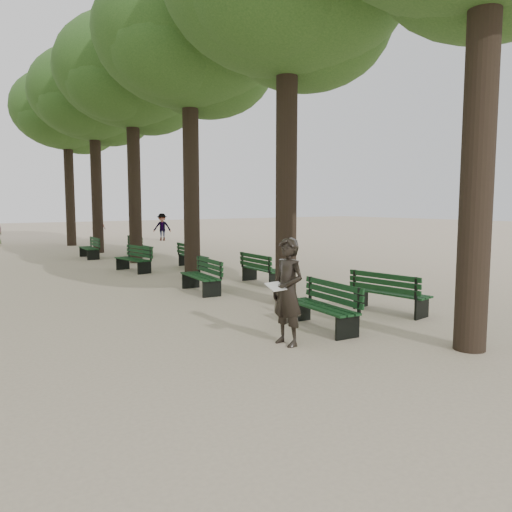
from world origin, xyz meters
TOP-DOWN VIEW (x-y plane):
  - ground at (0.00, 0.00)m, footprint 120.00×120.00m
  - tree_central_2 at (1.50, 8.00)m, footprint 6.00×6.00m
  - tree_central_3 at (1.50, 13.00)m, footprint 6.00×6.00m
  - tree_central_4 at (1.50, 18.00)m, footprint 6.00×6.00m
  - tree_central_5 at (1.50, 23.00)m, footprint 6.00×6.00m
  - bench_left_0 at (0.37, 0.42)m, footprint 0.76×1.85m
  - bench_left_1 at (0.37, 5.34)m, footprint 0.78×1.85m
  - bench_left_2 at (0.37, 10.39)m, footprint 0.81×1.86m
  - bench_left_3 at (0.37, 15.72)m, footprint 0.69×1.83m
  - bench_right_0 at (2.63, 0.66)m, footprint 0.81×1.86m
  - bench_right_1 at (2.63, 5.58)m, footprint 0.68×1.83m
  - bench_right_2 at (2.63, 10.15)m, footprint 0.72×1.84m
  - bench_right_3 at (2.63, 15.37)m, footprint 0.58×1.80m
  - man_with_map at (-0.83, -0.02)m, footprint 0.66×0.78m
  - pedestrian_b at (7.39, 23.56)m, footprint 1.14×0.95m
  - pedestrian_c at (3.95, 25.79)m, footprint 0.87×0.86m

SIDE VIEW (x-z plane):
  - ground at x=0.00m, z-range 0.00..0.00m
  - bench_left_0 at x=0.37m, z-range -0.19..0.73m
  - bench_left_1 at x=0.37m, z-range -0.19..0.73m
  - bench_left_2 at x=0.37m, z-range -0.19..0.73m
  - bench_left_3 at x=0.37m, z-range -0.19..0.73m
  - bench_right_0 at x=2.63m, z-range -0.19..0.73m
  - bench_right_1 at x=2.63m, z-range -0.19..0.73m
  - bench_right_2 at x=2.63m, z-range -0.19..0.73m
  - bench_right_3 at x=2.63m, z-range -0.19..0.73m
  - pedestrian_c at x=3.95m, z-range 0.00..1.55m
  - pedestrian_b at x=7.39m, z-range 0.00..1.77m
  - man_with_map at x=-0.83m, z-range 0.00..1.87m
  - tree_central_2 at x=1.50m, z-range 2.68..12.63m
  - tree_central_3 at x=1.50m, z-range 2.68..12.63m
  - tree_central_4 at x=1.50m, z-range 2.68..12.63m
  - tree_central_5 at x=1.50m, z-range 2.68..12.63m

